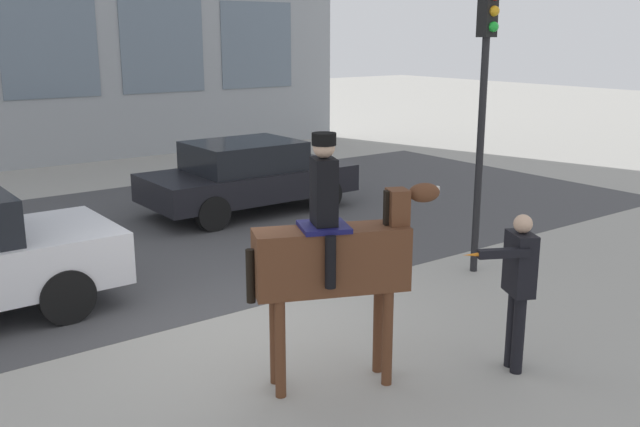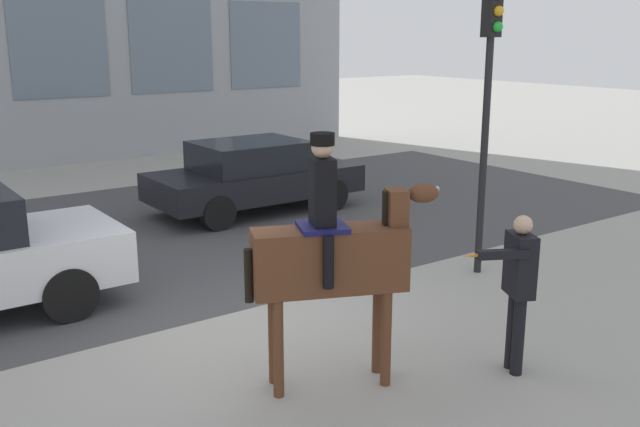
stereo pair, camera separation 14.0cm
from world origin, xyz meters
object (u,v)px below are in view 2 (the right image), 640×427
(traffic_light, at_px, (489,87))
(street_car_far_lane, at_px, (253,175))
(mounted_horse_lead, at_px, (333,254))
(pedestrian_bystander, at_px, (518,282))

(traffic_light, bearing_deg, street_car_far_lane, 98.85)
(mounted_horse_lead, xyz_separation_m, street_car_far_lane, (3.15, 6.97, -0.66))
(mounted_horse_lead, bearing_deg, street_car_far_lane, 88.78)
(mounted_horse_lead, relative_size, pedestrian_bystander, 1.51)
(street_car_far_lane, height_order, traffic_light, traffic_light)
(traffic_light, bearing_deg, pedestrian_bystander, -131.58)
(pedestrian_bystander, relative_size, traffic_light, 0.41)
(street_car_far_lane, bearing_deg, traffic_light, -81.15)
(pedestrian_bystander, bearing_deg, street_car_far_lane, -72.56)
(mounted_horse_lead, xyz_separation_m, pedestrian_bystander, (1.76, -0.92, -0.39))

